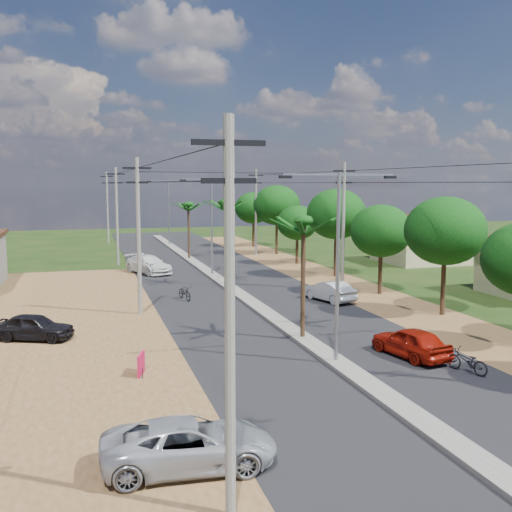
# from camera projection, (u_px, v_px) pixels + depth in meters

# --- Properties ---
(ground) EXTENTS (160.00, 160.00, 0.00)m
(ground) POSITION_uv_depth(u_px,v_px,m) (336.00, 364.00, 25.11)
(ground) COLOR black
(ground) RESTS_ON ground
(road) EXTENTS (12.00, 110.00, 0.04)m
(road) POSITION_uv_depth(u_px,v_px,m) (244.00, 298.00, 39.41)
(road) COLOR black
(road) RESTS_ON ground
(median) EXTENTS (1.00, 90.00, 0.18)m
(median) POSITION_uv_depth(u_px,v_px,m) (233.00, 290.00, 42.27)
(median) COLOR #605E56
(median) RESTS_ON ground
(dirt_shoulder_east) EXTENTS (5.00, 90.00, 0.03)m
(dirt_shoulder_east) POSITION_uv_depth(u_px,v_px,m) (361.00, 292.00, 41.76)
(dirt_shoulder_east) COLOR brown
(dirt_shoulder_east) RESTS_ON ground
(house_east_far) EXTENTS (7.60, 7.50, 4.60)m
(house_east_far) POSITION_uv_depth(u_px,v_px,m) (420.00, 237.00, 57.33)
(house_east_far) COLOR #999368
(house_east_far) RESTS_ON ground
(tree_east_c) EXTENTS (4.60, 4.60, 6.83)m
(tree_east_c) POSITION_uv_depth(u_px,v_px,m) (445.00, 231.00, 33.88)
(tree_east_c) COLOR black
(tree_east_c) RESTS_ON ground
(tree_east_d) EXTENTS (4.20, 4.20, 6.13)m
(tree_east_d) POSITION_uv_depth(u_px,v_px,m) (381.00, 231.00, 40.54)
(tree_east_d) COLOR black
(tree_east_d) RESTS_ON ground
(tree_east_e) EXTENTS (4.80, 4.80, 7.14)m
(tree_east_e) POSITION_uv_depth(u_px,v_px,m) (336.00, 214.00, 48.13)
(tree_east_e) COLOR black
(tree_east_e) RESTS_ON ground
(tree_east_f) EXTENTS (3.80, 3.80, 5.52)m
(tree_east_f) POSITION_uv_depth(u_px,v_px,m) (297.00, 223.00, 55.79)
(tree_east_f) COLOR black
(tree_east_f) RESTS_ON ground
(tree_east_g) EXTENTS (5.00, 5.00, 7.38)m
(tree_east_g) POSITION_uv_depth(u_px,v_px,m) (277.00, 205.00, 63.42)
(tree_east_g) COLOR black
(tree_east_g) RESTS_ON ground
(tree_east_h) EXTENTS (4.40, 4.40, 6.52)m
(tree_east_h) POSITION_uv_depth(u_px,v_px,m) (253.00, 208.00, 71.04)
(tree_east_h) COLOR black
(tree_east_h) RESTS_ON ground
(palm_median_near) EXTENTS (2.00, 2.00, 6.15)m
(palm_median_near) POSITION_uv_depth(u_px,v_px,m) (304.00, 226.00, 28.26)
(palm_median_near) COLOR black
(palm_median_near) RESTS_ON ground
(palm_median_mid) EXTENTS (2.00, 2.00, 6.55)m
(palm_median_mid) POSITION_uv_depth(u_px,v_px,m) (226.00, 206.00, 43.47)
(palm_median_mid) COLOR black
(palm_median_mid) RESTS_ON ground
(palm_median_far) EXTENTS (2.00, 2.00, 5.85)m
(palm_median_far) POSITION_uv_depth(u_px,v_px,m) (188.00, 207.00, 58.80)
(palm_median_far) COLOR black
(palm_median_far) RESTS_ON ground
(streetlight_near) EXTENTS (5.10, 0.18, 8.00)m
(streetlight_near) POSITION_uv_depth(u_px,v_px,m) (338.00, 251.00, 24.54)
(streetlight_near) COLOR gray
(streetlight_near) RESTS_ON ground
(streetlight_mid) EXTENTS (5.10, 0.18, 8.00)m
(streetlight_mid) POSITION_uv_depth(u_px,v_px,m) (212.00, 218.00, 48.37)
(streetlight_mid) COLOR gray
(streetlight_mid) RESTS_ON ground
(streetlight_far) EXTENTS (5.10, 0.18, 8.00)m
(streetlight_far) POSITION_uv_depth(u_px,v_px,m) (169.00, 206.00, 72.21)
(streetlight_far) COLOR gray
(streetlight_far) RESTS_ON ground
(utility_pole_w_a) EXTENTS (1.60, 0.24, 9.00)m
(utility_pole_w_a) POSITION_uv_depth(u_px,v_px,m) (230.00, 312.00, 13.07)
(utility_pole_w_a) COLOR #605E56
(utility_pole_w_a) RESTS_ON ground
(utility_pole_w_b) EXTENTS (1.60, 0.24, 9.00)m
(utility_pole_w_b) POSITION_uv_depth(u_px,v_px,m) (138.00, 233.00, 34.05)
(utility_pole_w_b) COLOR #605E56
(utility_pole_w_b) RESTS_ON ground
(utility_pole_w_c) EXTENTS (1.60, 0.24, 9.00)m
(utility_pole_w_c) POSITION_uv_depth(u_px,v_px,m) (117.00, 214.00, 55.02)
(utility_pole_w_c) COLOR #605E56
(utility_pole_w_c) RESTS_ON ground
(utility_pole_w_d) EXTENTS (1.60, 0.24, 9.00)m
(utility_pole_w_d) POSITION_uv_depth(u_px,v_px,m) (107.00, 206.00, 75.05)
(utility_pole_w_d) COLOR #605E56
(utility_pole_w_d) RESTS_ON ground
(utility_pole_e_b) EXTENTS (1.60, 0.24, 9.00)m
(utility_pole_e_b) POSITION_uv_depth(u_px,v_px,m) (343.00, 223.00, 41.87)
(utility_pole_e_b) COLOR #605E56
(utility_pole_e_b) RESTS_ON ground
(utility_pole_e_c) EXTENTS (1.60, 0.24, 9.00)m
(utility_pole_e_c) POSITION_uv_depth(u_px,v_px,m) (256.00, 210.00, 62.84)
(utility_pole_e_c) COLOR #605E56
(utility_pole_e_c) RESTS_ON ground
(car_red_near) EXTENTS (2.30, 4.15, 1.34)m
(car_red_near) POSITION_uv_depth(u_px,v_px,m) (411.00, 343.00, 25.94)
(car_red_near) COLOR maroon
(car_red_near) RESTS_ON ground
(car_silver_mid) EXTENTS (2.42, 4.16, 1.30)m
(car_silver_mid) POSITION_uv_depth(u_px,v_px,m) (329.00, 292.00, 38.32)
(car_silver_mid) COLOR #A1A4A9
(car_silver_mid) RESTS_ON ground
(car_white_far) EXTENTS (4.03, 5.55, 1.49)m
(car_white_far) POSITION_uv_depth(u_px,v_px,m) (148.00, 265.00, 50.19)
(car_white_far) COLOR silver
(car_white_far) RESTS_ON ground
(car_parked_silver) EXTENTS (4.78, 2.42, 1.30)m
(car_parked_silver) POSITION_uv_depth(u_px,v_px,m) (190.00, 445.00, 15.84)
(car_parked_silver) COLOR #A1A4A9
(car_parked_silver) RESTS_ON ground
(car_parked_dark) EXTENTS (4.06, 2.87, 1.28)m
(car_parked_dark) POSITION_uv_depth(u_px,v_px,m) (34.00, 328.00, 28.81)
(car_parked_dark) COLOR black
(car_parked_dark) RESTS_ON ground
(moto_rider_east) EXTENTS (1.23, 1.93, 0.96)m
(moto_rider_east) POSITION_uv_depth(u_px,v_px,m) (467.00, 362.00, 23.80)
(moto_rider_east) COLOR black
(moto_rider_east) RESTS_ON ground
(moto_rider_west_a) EXTENTS (1.04, 1.97, 0.98)m
(moto_rider_west_a) POSITION_uv_depth(u_px,v_px,m) (185.00, 293.00, 38.76)
(moto_rider_west_a) COLOR black
(moto_rider_west_a) RESTS_ON ground
(moto_rider_west_b) EXTENTS (1.00, 1.84, 1.06)m
(moto_rider_west_b) POSITION_uv_depth(u_px,v_px,m) (149.00, 270.00, 48.70)
(moto_rider_west_b) COLOR black
(moto_rider_west_b) RESTS_ON ground
(roadside_sign) EXTENTS (0.39, 1.05, 0.89)m
(roadside_sign) POSITION_uv_depth(u_px,v_px,m) (141.00, 364.00, 23.60)
(roadside_sign) COLOR #BA1140
(roadside_sign) RESTS_ON ground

